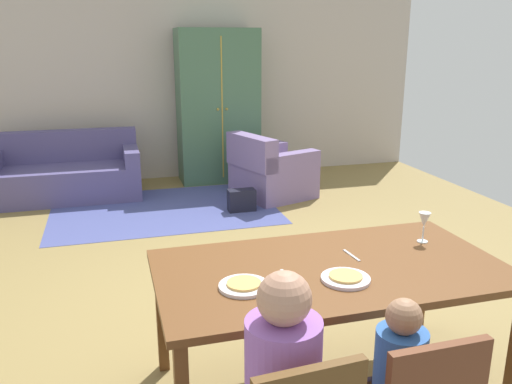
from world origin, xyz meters
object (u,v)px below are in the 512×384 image
(armchair, at_px, (270,172))
(armoire, at_px, (218,107))
(plate_near_man, at_px, (244,286))
(handbag, at_px, (242,200))
(plate_near_child, at_px, (346,279))
(couch, at_px, (66,174))
(wine_glass, at_px, (424,221))
(dining_table, at_px, (331,277))

(armchair, height_order, armoire, armoire)
(plate_near_man, height_order, handbag, plate_near_man)
(armoire, bearing_deg, handbag, -91.88)
(plate_near_child, relative_size, handbag, 0.78)
(couch, bearing_deg, wine_glass, -61.38)
(armchair, distance_m, handbag, 0.72)
(dining_table, xyz_separation_m, handbag, (0.34, 3.31, -0.56))
(handbag, bearing_deg, couch, 150.04)
(plate_near_child, height_order, armoire, armoire)
(plate_near_man, height_order, couch, couch)
(plate_near_man, xyz_separation_m, armoire, (0.91, 4.94, 0.28))
(dining_table, height_order, wine_glass, wine_glass)
(armchair, xyz_separation_m, handbag, (-0.50, -0.48, -0.19))
(plate_near_man, bearing_deg, armchair, 70.87)
(dining_table, relative_size, armchair, 1.72)
(plate_near_man, distance_m, handbag, 3.60)
(plate_near_man, relative_size, plate_near_child, 1.00)
(plate_near_child, bearing_deg, armchair, 78.04)
(handbag, bearing_deg, plate_near_child, -95.61)
(dining_table, bearing_deg, plate_near_man, -166.91)
(wine_glass, bearing_deg, armoire, 93.49)
(wine_glass, relative_size, couch, 0.10)
(plate_near_child, xyz_separation_m, couch, (-1.67, 4.65, -0.47))
(wine_glass, distance_m, handbag, 3.24)
(couch, height_order, armchair, same)
(dining_table, bearing_deg, couch, 110.44)
(dining_table, bearing_deg, wine_glass, 14.92)
(couch, bearing_deg, dining_table, -69.56)
(wine_glass, bearing_deg, couch, 118.62)
(couch, height_order, handbag, couch)
(couch, bearing_deg, plate_near_child, -70.29)
(dining_table, height_order, couch, couch)
(plate_near_man, distance_m, armoire, 5.03)
(plate_near_child, relative_size, couch, 0.14)
(wine_glass, height_order, armchair, wine_glass)
(couch, xyz_separation_m, armoire, (2.06, 0.35, 0.75))
(dining_table, relative_size, handbag, 5.86)
(wine_glass, height_order, couch, wine_glass)
(plate_near_child, distance_m, wine_glass, 0.78)
(wine_glass, xyz_separation_m, handbag, (-0.33, 3.13, -0.76))
(armchair, height_order, handbag, armchair)
(plate_near_man, height_order, plate_near_child, same)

